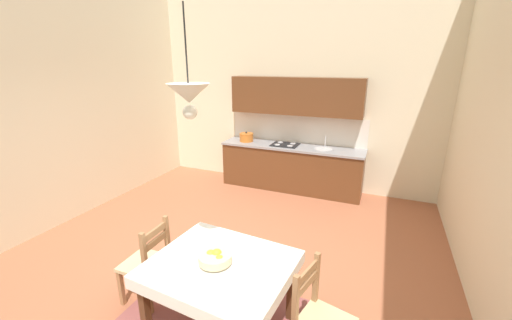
{
  "coord_description": "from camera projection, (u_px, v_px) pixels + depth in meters",
  "views": [
    {
      "loc": [
        1.76,
        -2.88,
        2.46
      ],
      "look_at": [
        0.01,
        1.31,
        1.03
      ],
      "focal_mm": 21.77,
      "sensor_mm": 36.0,
      "label": 1
    }
  ],
  "objects": [
    {
      "name": "dining_table",
      "position": [
        221.0,
        275.0,
        2.8
      ],
      "size": [
        1.31,
        1.14,
        0.75
      ],
      "color": "#56331C",
      "rests_on": "ground_plane"
    },
    {
      "name": "pendant_lamp",
      "position": [
        189.0,
        95.0,
        2.28
      ],
      "size": [
        0.32,
        0.32,
        0.81
      ],
      "color": "black"
    },
    {
      "name": "wall_back",
      "position": [
        293.0,
        80.0,
        6.1
      ],
      "size": [
        6.22,
        0.12,
        4.25
      ],
      "primitive_type": "cube",
      "color": "beige",
      "rests_on": "ground_plane"
    },
    {
      "name": "kitchen_cabinetry",
      "position": [
        292.0,
        147.0,
        6.14
      ],
      "size": [
        2.8,
        0.63,
        2.2
      ],
      "color": "brown",
      "rests_on": "ground_plane"
    },
    {
      "name": "ground_plane",
      "position": [
        216.0,
        269.0,
        3.94
      ],
      "size": [
        6.22,
        6.88,
        0.1
      ],
      "primitive_type": "cube",
      "color": "#A86042"
    },
    {
      "name": "wall_left",
      "position": [
        31.0,
        87.0,
        4.34
      ],
      "size": [
        0.12,
        6.88,
        4.25
      ],
      "primitive_type": "cube",
      "color": "beige",
      "rests_on": "ground_plane"
    },
    {
      "name": "dining_chair_tv_side",
      "position": [
        148.0,
        263.0,
        3.26
      ],
      "size": [
        0.43,
        0.43,
        0.93
      ],
      "color": "#D1BC89",
      "rests_on": "ground_plane"
    },
    {
      "name": "fruit_bowl",
      "position": [
        215.0,
        258.0,
        2.74
      ],
      "size": [
        0.3,
        0.3,
        0.12
      ],
      "color": "beige",
      "rests_on": "dining_table"
    }
  ]
}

